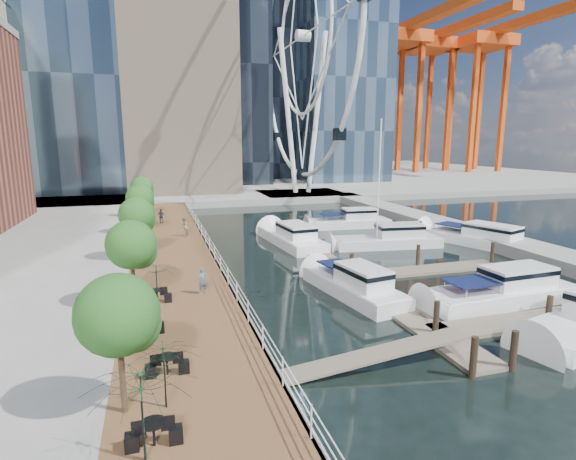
# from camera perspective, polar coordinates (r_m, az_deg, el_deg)

# --- Properties ---
(ground) EXTENTS (520.00, 520.00, 0.00)m
(ground) POSITION_cam_1_polar(r_m,az_deg,el_deg) (24.38, 9.49, -12.02)
(ground) COLOR black
(ground) RESTS_ON ground
(boardwalk) EXTENTS (6.00, 60.00, 1.00)m
(boardwalk) POSITION_cam_1_polar(r_m,az_deg,el_deg) (36.19, -14.44, -3.64)
(boardwalk) COLOR brown
(boardwalk) RESTS_ON ground
(seawall) EXTENTS (0.25, 60.00, 1.00)m
(seawall) POSITION_cam_1_polar(r_m,az_deg,el_deg) (36.41, -9.71, -3.35)
(seawall) COLOR #595954
(seawall) RESTS_ON ground
(land_far) EXTENTS (200.00, 114.00, 1.00)m
(land_far) POSITION_cam_1_polar(r_m,az_deg,el_deg) (122.77, -12.03, 6.74)
(land_far) COLOR gray
(land_far) RESTS_ON ground
(breakwater) EXTENTS (4.00, 60.00, 1.00)m
(breakwater) POSITION_cam_1_polar(r_m,az_deg,el_deg) (50.90, 19.91, 0.29)
(breakwater) COLOR gray
(breakwater) RESTS_ON ground
(pier) EXTENTS (14.00, 12.00, 1.00)m
(pier) POSITION_cam_1_polar(r_m,az_deg,el_deg) (76.49, 1.79, 4.41)
(pier) COLOR gray
(pier) RESTS_ON ground
(railing) EXTENTS (0.10, 60.00, 1.05)m
(railing) POSITION_cam_1_polar(r_m,az_deg,el_deg) (36.15, -9.92, -1.79)
(railing) COLOR white
(railing) RESTS_ON boardwalk
(floating_docks) EXTENTS (16.00, 34.00, 2.60)m
(floating_docks) POSITION_cam_1_polar(r_m,az_deg,el_deg) (36.18, 13.92, -3.63)
(floating_docks) COLOR #6D6051
(floating_docks) RESTS_ON ground
(ferris_wheel) EXTENTS (5.80, 45.60, 47.80)m
(ferris_wheel) POSITION_cam_1_polar(r_m,az_deg,el_deg) (77.69, 1.91, 23.37)
(ferris_wheel) COLOR white
(ferris_wheel) RESTS_ON ground
(port_cranes) EXTENTS (40.00, 52.00, 38.00)m
(port_cranes) POSITION_cam_1_polar(r_m,az_deg,el_deg) (139.80, 17.77, 14.99)
(port_cranes) COLOR #D84C14
(port_cranes) RESTS_ON ground
(street_trees) EXTENTS (2.60, 42.60, 4.60)m
(street_trees) POSITION_cam_1_polar(r_m,az_deg,el_deg) (34.45, -18.66, 1.83)
(street_trees) COLOR #3F2B1C
(street_trees) RESTS_ON ground
(cafe_tables) EXTENTS (2.50, 13.70, 0.74)m
(cafe_tables) POSITION_cam_1_polar(r_m,az_deg,el_deg) (19.80, -16.48, -13.70)
(cafe_tables) COLOR black
(cafe_tables) RESTS_ON ground
(yacht_foreground) EXTENTS (11.01, 3.38, 2.15)m
(yacht_foreground) POSITION_cam_1_polar(r_m,az_deg,el_deg) (30.25, 25.30, -8.32)
(yacht_foreground) COLOR white
(yacht_foreground) RESTS_ON ground
(pedestrian_near) EXTENTS (0.67, 0.57, 1.55)m
(pedestrian_near) POSITION_cam_1_polar(r_m,az_deg,el_deg) (26.12, -10.78, -6.33)
(pedestrian_near) COLOR #4C5766
(pedestrian_near) RESTS_ON boardwalk
(pedestrian_mid) EXTENTS (0.89, 1.01, 1.76)m
(pedestrian_mid) POSITION_cam_1_polar(r_m,az_deg,el_deg) (42.03, -13.06, 0.40)
(pedestrian_mid) COLOR gray
(pedestrian_mid) RESTS_ON boardwalk
(pedestrian_far) EXTENTS (0.98, 0.73, 1.55)m
(pedestrian_far) POSITION_cam_1_polar(r_m,az_deg,el_deg) (49.32, -15.79, 1.71)
(pedestrian_far) COLOR #343742
(pedestrian_far) RESTS_ON boardwalk
(moored_yachts) EXTENTS (22.71, 34.30, 11.50)m
(moored_yachts) POSITION_cam_1_polar(r_m,az_deg,el_deg) (40.65, 13.07, -2.68)
(moored_yachts) COLOR silver
(moored_yachts) RESTS_ON ground
(cafe_seating) EXTENTS (3.79, 15.90, 2.72)m
(cafe_seating) POSITION_cam_1_polar(r_m,az_deg,el_deg) (16.92, -16.75, -14.98)
(cafe_seating) COLOR #103B24
(cafe_seating) RESTS_ON ground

